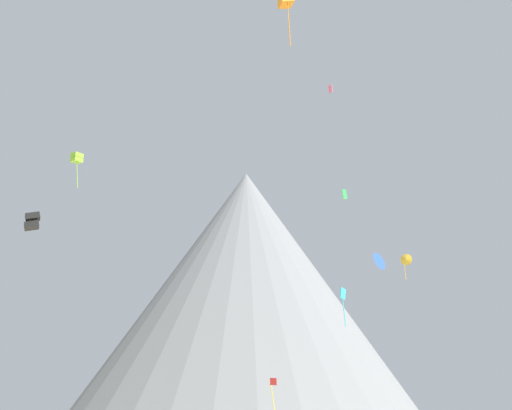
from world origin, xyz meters
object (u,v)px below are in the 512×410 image
Objects in this scene: kite_gold_mid at (406,260)px; kite_black_mid at (32,221)px; kite_green_high at (345,194)px; kite_orange_high at (286,0)px; kite_red_low at (273,392)px; kite_blue_mid at (378,262)px; kite_lime_high at (77,158)px; kite_rainbow_high at (330,89)px; kite_cyan_mid at (343,298)px; rock_massif at (249,304)px.

kite_black_mid is at bearing -109.88° from kite_gold_mid.
kite_orange_high is at bearing 88.62° from kite_green_high.
kite_orange_high reaches higher than kite_red_low.
kite_black_mid reaches higher than kite_blue_mid.
kite_gold_mid is 0.78× the size of kite_lime_high.
kite_gold_mid is at bearing -120.09° from kite_green_high.
kite_rainbow_high is (4.07, 6.68, -5.41)m from kite_orange_high.
kite_cyan_mid is 40.49m from kite_lime_high.
kite_green_high is 19.65m from kite_blue_mid.
kite_blue_mid is 17.27m from kite_rainbow_high.
rock_massif is 74.04m from kite_cyan_mid.
kite_cyan_mid is at bearing 103.30° from kite_lime_high.
kite_gold_mid is (24.85, -46.15, -1.89)m from rock_massif.
rock_massif reaches higher than kite_black_mid.
rock_massif is at bearing -124.50° from kite_blue_mid.
kite_green_high reaches higher than kite_gold_mid.
kite_gold_mid is 45.57m from kite_lime_high.
kite_gold_mid is (8.65, 9.47, -6.29)m from kite_green_high.
kite_green_high reaches higher than kite_blue_mid.
kite_rainbow_high is 29.89m from kite_black_mid.
kite_rainbow_high is at bearing -50.63° from kite_orange_high.
kite_black_mid is (-28.75, -13.22, 0.62)m from kite_blue_mid.
kite_rainbow_high is (-11.25, -30.17, 9.87)m from kite_gold_mid.
kite_blue_mid is at bearing 26.52° from kite_red_low.
kite_gold_mid is at bearing -66.90° from kite_black_mid.
kite_green_high is at bearing 71.02° from kite_cyan_mid.
kite_red_low is at bearing 35.18° from kite_rainbow_high.
kite_lime_high is at bearing 144.65° from kite_cyan_mid.
kite_red_low is at bearing -83.38° from rock_massif.
kite_red_low is (-8.84, -7.76, -23.99)m from kite_green_high.
kite_green_high is 0.87× the size of kite_black_mid.
kite_gold_mid is at bearing -11.01° from kite_rainbow_high.
kite_gold_mid is 1.99× the size of kite_blue_mid.
kite_green_high is at bearing -132.51° from kite_blue_mid.
rock_massif is 18.94× the size of kite_orange_high.
kite_lime_high is at bearing 28.25° from kite_orange_high.
kite_green_high reaches higher than kite_red_low.
kite_red_low is 30.26m from kite_black_mid.
kite_gold_mid is at bearing 106.72° from kite_red_low.
kite_gold_mid is 29.30m from kite_cyan_mid.
kite_blue_mid is 2.26× the size of kite_rainbow_high.
kite_green_high is 14.29m from kite_gold_mid.
kite_cyan_mid is (14.28, -71.74, -11.49)m from rock_massif.
rock_massif is at bearing -12.72° from kite_orange_high.
kite_green_high is 26.71m from kite_red_low.
kite_green_high is at bearing -67.19° from kite_black_mid.
kite_gold_mid is 42.74m from kite_orange_high.
kite_lime_high reaches higher than kite_blue_mid.
kite_gold_mid is at bearing -41.85° from kite_orange_high.
kite_gold_mid is 4.51× the size of kite_rainbow_high.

